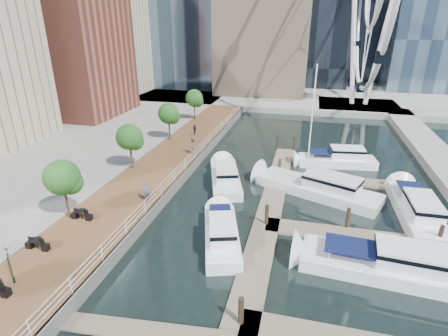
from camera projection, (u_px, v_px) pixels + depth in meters
ground at (198, 289)px, 20.59m from camera, size 520.00×520.00×0.00m
boardwalk at (159, 171)px, 35.86m from camera, size 6.00×60.00×1.00m
seawall at (187, 174)px, 35.20m from camera, size 0.25×60.00×1.00m
land_far at (296, 71)px, 111.92m from camera, size 200.00×114.00×1.00m
pier at (358, 107)px, 63.94m from camera, size 14.00×12.00×1.00m
railing at (185, 165)px, 34.83m from camera, size 0.10×60.00×1.05m
floating_docks at (332, 215)px, 27.58m from camera, size 16.00×34.00×2.60m
midrise_condos at (19, 33)px, 47.02m from camera, size 19.00×67.00×28.00m
street_trees at (129, 137)px, 34.06m from camera, size 2.60×42.60×4.60m
cafe_tables at (19, 264)px, 20.59m from camera, size 2.50×13.70×0.74m
yacht_foreground at (388, 274)px, 21.87m from camera, size 11.98×4.08×2.15m
pedestrian_near at (147, 192)px, 28.51m from camera, size 0.70×0.59×1.64m
pedestrian_mid at (192, 146)px, 38.83m from camera, size 0.95×1.09×1.91m
pedestrian_far at (195, 129)px, 45.78m from camera, size 0.93×0.78×1.49m
moored_yachts at (316, 204)px, 30.41m from camera, size 20.70×33.55×11.50m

